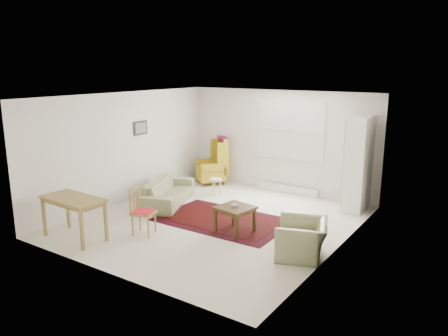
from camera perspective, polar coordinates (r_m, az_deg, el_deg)
The scene contains 10 objects.
room at distance 8.67m, azimuth -0.22°, elevation 1.20°, with size 5.04×5.54×2.51m.
rug at distance 8.91m, azimuth -0.10°, elevation -6.78°, with size 2.60×1.67×0.03m, color black, non-canonical shape.
sofa at distance 9.97m, azimuth -7.32°, elevation -2.48°, with size 1.90×0.74×0.77m, color #83885A.
armchair at distance 7.34m, azimuth 10.16°, elevation -8.62°, with size 0.92×0.80×0.71m, color #83885A.
wingback_chair at distance 11.53m, azimuth -1.72°, elevation 1.01°, with size 0.72×0.77×1.25m, color #B5981B, non-canonical shape.
coffee_table at distance 8.24m, azimuth 1.43°, elevation -6.71°, with size 0.62×0.62×0.51m, color #412C14, non-canonical shape.
stool at distance 10.57m, azimuth -1.08°, elevation -2.46°, with size 0.31×0.31×0.41m, color white, non-canonical shape.
cabinet at distance 9.76m, azimuth 17.19°, elevation 0.54°, with size 0.43×0.82×2.04m, color white, non-canonical shape.
desk at distance 8.36m, azimuth -18.96°, elevation -6.20°, with size 1.22×0.61×0.77m, color olive, non-canonical shape.
desk_chair at distance 8.21m, azimuth -10.47°, elevation -5.60°, with size 0.39×0.39×0.89m, color olive, non-canonical shape.
Camera 1 is at (4.76, -6.82, 3.05)m, focal length 35.00 mm.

